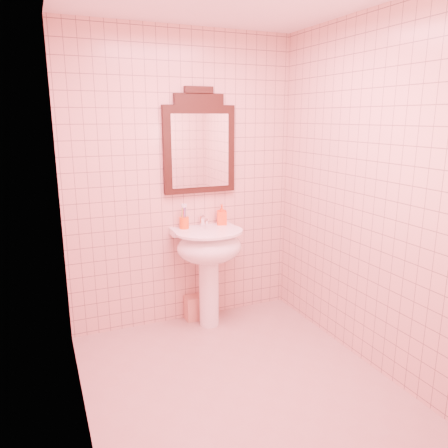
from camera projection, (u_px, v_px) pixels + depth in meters
name	position (u px, v px, depth m)	size (l,w,h in m)	color
floor	(237.00, 381.00, 3.04)	(2.20, 2.20, 0.00)	tan
back_wall	(183.00, 182.00, 3.72)	(2.00, 0.02, 2.50)	#D3A093
pedestal_sink	(209.00, 253.00, 3.71)	(0.58, 0.58, 0.86)	white
faucet	(203.00, 221.00, 3.77)	(0.04, 0.16, 0.11)	white
mirror	(199.00, 145.00, 3.68)	(0.63, 0.06, 0.88)	black
toothbrush_cup	(184.00, 222.00, 3.72)	(0.08, 0.08, 0.19)	#D94A12
soap_dispenser	(222.00, 215.00, 3.85)	(0.08, 0.08, 0.18)	#FC4215
towel	(195.00, 307.00, 3.96)	(0.18, 0.12, 0.22)	tan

